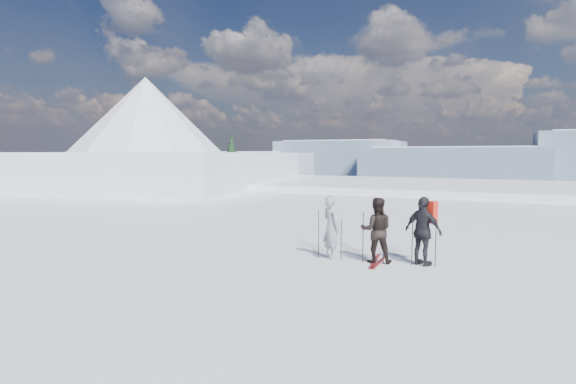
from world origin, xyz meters
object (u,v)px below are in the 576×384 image
object	(u,v)px
skier_grey	(331,227)
skier_dark	(376,230)
skier_pack	(423,231)
skis_loose	(377,261)

from	to	relation	value
skier_grey	skier_dark	distance (m)	1.26
skier_pack	skis_loose	distance (m)	1.47
skier_grey	skier_dark	size ratio (longest dim) A/B	1.00
skier_pack	skis_loose	size ratio (longest dim) A/B	1.07
skier_dark	skis_loose	xyz separation A→B (m)	(0.02, 0.07, -0.87)
skier_dark	skis_loose	distance (m)	0.87
skis_loose	skier_grey	bearing A→B (deg)	-172.00
skier_grey	skier_pack	xyz separation A→B (m)	(2.43, 0.32, 0.02)
skier_pack	skis_loose	bearing A→B (deg)	31.88
skier_grey	skier_pack	distance (m)	2.45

